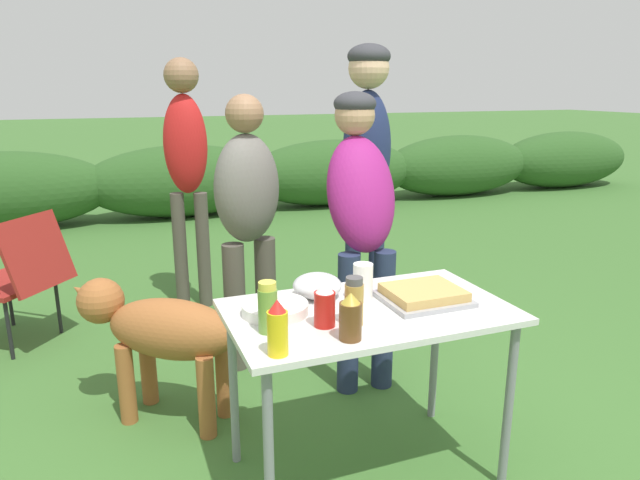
{
  "coord_description": "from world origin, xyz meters",
  "views": [
    {
      "loc": [
        -0.92,
        -1.87,
        1.58
      ],
      "look_at": [
        -0.01,
        0.51,
        0.89
      ],
      "focal_mm": 32.0,
      "sensor_mm": 36.0,
      "label": 1
    }
  ],
  "objects_px": {
    "plate_stack": "(275,309)",
    "mustard_bottle": "(278,329)",
    "beer_bottle": "(350,317)",
    "standing_person_in_navy_coat": "(367,153)",
    "dog": "(160,331)",
    "ketchup_bottle": "(325,306)",
    "standing_person_with_beanie": "(248,210)",
    "mixing_bowl": "(317,286)",
    "camp_chair_green_behind_table": "(17,273)",
    "folding_table": "(368,327)",
    "spice_jar": "(354,302)",
    "relish_jar": "(268,308)",
    "food_tray": "(423,295)",
    "standing_person_in_red_jacket": "(186,156)",
    "standing_person_in_dark_puffer": "(361,208)",
    "paper_cup_stack": "(363,282)"
  },
  "relations": [
    {
      "from": "standing_person_in_dark_puffer",
      "to": "camp_chair_green_behind_table",
      "type": "height_order",
      "value": "standing_person_in_dark_puffer"
    },
    {
      "from": "plate_stack",
      "to": "mustard_bottle",
      "type": "height_order",
      "value": "mustard_bottle"
    },
    {
      "from": "food_tray",
      "to": "spice_jar",
      "type": "distance_m",
      "value": 0.38
    },
    {
      "from": "standing_person_with_beanie",
      "to": "relish_jar",
      "type": "bearing_deg",
      "value": -119.32
    },
    {
      "from": "mixing_bowl",
      "to": "mustard_bottle",
      "type": "bearing_deg",
      "value": -124.32
    },
    {
      "from": "plate_stack",
      "to": "standing_person_with_beanie",
      "type": "distance_m",
      "value": 1.09
    },
    {
      "from": "spice_jar",
      "to": "relish_jar",
      "type": "bearing_deg",
      "value": 170.81
    },
    {
      "from": "paper_cup_stack",
      "to": "relish_jar",
      "type": "distance_m",
      "value": 0.47
    },
    {
      "from": "plate_stack",
      "to": "standing_person_in_navy_coat",
      "type": "distance_m",
      "value": 1.55
    },
    {
      "from": "food_tray",
      "to": "standing_person_with_beanie",
      "type": "height_order",
      "value": "standing_person_with_beanie"
    },
    {
      "from": "paper_cup_stack",
      "to": "dog",
      "type": "height_order",
      "value": "paper_cup_stack"
    },
    {
      "from": "food_tray",
      "to": "standing_person_in_dark_puffer",
      "type": "distance_m",
      "value": 0.78
    },
    {
      "from": "spice_jar",
      "to": "camp_chair_green_behind_table",
      "type": "relative_size",
      "value": 0.22
    },
    {
      "from": "relish_jar",
      "to": "standing_person_in_dark_puffer",
      "type": "distance_m",
      "value": 1.11
    },
    {
      "from": "plate_stack",
      "to": "spice_jar",
      "type": "distance_m",
      "value": 0.32
    },
    {
      "from": "ketchup_bottle",
      "to": "camp_chair_green_behind_table",
      "type": "height_order",
      "value": "ketchup_bottle"
    },
    {
      "from": "plate_stack",
      "to": "relish_jar",
      "type": "height_order",
      "value": "relish_jar"
    },
    {
      "from": "beer_bottle",
      "to": "mustard_bottle",
      "type": "bearing_deg",
      "value": -175.29
    },
    {
      "from": "camp_chair_green_behind_table",
      "to": "standing_person_in_red_jacket",
      "type": "bearing_deg",
      "value": -37.16
    },
    {
      "from": "plate_stack",
      "to": "mixing_bowl",
      "type": "xyz_separation_m",
      "value": [
        0.21,
        0.11,
        0.03
      ]
    },
    {
      "from": "standing_person_in_navy_coat",
      "to": "standing_person_in_red_jacket",
      "type": "bearing_deg",
      "value": 132.01
    },
    {
      "from": "food_tray",
      "to": "mustard_bottle",
      "type": "relative_size",
      "value": 1.73
    },
    {
      "from": "folding_table",
      "to": "spice_jar",
      "type": "relative_size",
      "value": 6.08
    },
    {
      "from": "folding_table",
      "to": "mixing_bowl",
      "type": "xyz_separation_m",
      "value": [
        -0.14,
        0.19,
        0.13
      ]
    },
    {
      "from": "ketchup_bottle",
      "to": "standing_person_with_beanie",
      "type": "relative_size",
      "value": 0.11
    },
    {
      "from": "plate_stack",
      "to": "beer_bottle",
      "type": "height_order",
      "value": "beer_bottle"
    },
    {
      "from": "standing_person_in_navy_coat",
      "to": "standing_person_in_red_jacket",
      "type": "relative_size",
      "value": 1.03
    },
    {
      "from": "standing_person_in_red_jacket",
      "to": "dog",
      "type": "height_order",
      "value": "standing_person_in_red_jacket"
    },
    {
      "from": "mixing_bowl",
      "to": "paper_cup_stack",
      "type": "height_order",
      "value": "paper_cup_stack"
    },
    {
      "from": "standing_person_in_red_jacket",
      "to": "folding_table",
      "type": "bearing_deg",
      "value": -62.94
    },
    {
      "from": "standing_person_in_dark_puffer",
      "to": "standing_person_in_red_jacket",
      "type": "height_order",
      "value": "standing_person_in_red_jacket"
    },
    {
      "from": "ketchup_bottle",
      "to": "standing_person_in_red_jacket",
      "type": "relative_size",
      "value": 0.09
    },
    {
      "from": "paper_cup_stack",
      "to": "mixing_bowl",
      "type": "bearing_deg",
      "value": 149.66
    },
    {
      "from": "camp_chair_green_behind_table",
      "to": "plate_stack",
      "type": "bearing_deg",
      "value": -109.91
    },
    {
      "from": "plate_stack",
      "to": "mustard_bottle",
      "type": "distance_m",
      "value": 0.35
    },
    {
      "from": "dog",
      "to": "camp_chair_green_behind_table",
      "type": "bearing_deg",
      "value": 69.53
    },
    {
      "from": "beer_bottle",
      "to": "standing_person_in_dark_puffer",
      "type": "bearing_deg",
      "value": 63.39
    },
    {
      "from": "ketchup_bottle",
      "to": "standing_person_in_navy_coat",
      "type": "height_order",
      "value": "standing_person_in_navy_coat"
    },
    {
      "from": "standing_person_in_navy_coat",
      "to": "camp_chair_green_behind_table",
      "type": "relative_size",
      "value": 2.18
    },
    {
      "from": "ketchup_bottle",
      "to": "standing_person_in_navy_coat",
      "type": "xyz_separation_m",
      "value": [
        0.79,
        1.34,
        0.37
      ]
    },
    {
      "from": "mixing_bowl",
      "to": "ketchup_bottle",
      "type": "xyz_separation_m",
      "value": [
        -0.08,
        -0.28,
        0.03
      ]
    },
    {
      "from": "mixing_bowl",
      "to": "camp_chair_green_behind_table",
      "type": "bearing_deg",
      "value": 127.88
    },
    {
      "from": "ketchup_bottle",
      "to": "standing_person_in_red_jacket",
      "type": "bearing_deg",
      "value": 93.71
    },
    {
      "from": "plate_stack",
      "to": "spice_jar",
      "type": "xyz_separation_m",
      "value": [
        0.24,
        -0.2,
        0.07
      ]
    },
    {
      "from": "plate_stack",
      "to": "standing_person_in_dark_puffer",
      "type": "relative_size",
      "value": 0.16
    },
    {
      "from": "standing_person_in_dark_puffer",
      "to": "standing_person_with_beanie",
      "type": "relative_size",
      "value": 1.01
    },
    {
      "from": "spice_jar",
      "to": "standing_person_with_beanie",
      "type": "relative_size",
      "value": 0.12
    },
    {
      "from": "standing_person_in_navy_coat",
      "to": "dog",
      "type": "distance_m",
      "value": 1.59
    },
    {
      "from": "beer_bottle",
      "to": "standing_person_with_beanie",
      "type": "distance_m",
      "value": 1.38
    },
    {
      "from": "relish_jar",
      "to": "food_tray",
      "type": "bearing_deg",
      "value": 5.46
    }
  ]
}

